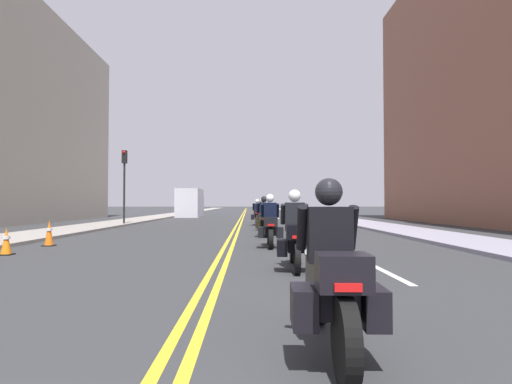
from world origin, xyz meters
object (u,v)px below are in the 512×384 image
motorcycle_3 (264,220)px  parked_truck (191,204)px  motorcycle_2 (270,226)px  motorcycle_5 (257,215)px  motorcycle_6 (261,213)px  motorcycle_4 (262,217)px  traffic_cone_0 (49,233)px  traffic_light_near (124,173)px  motorcycle_0 (331,281)px  traffic_cone_2 (6,241)px  motorcycle_1 (295,237)px

motorcycle_3 → parked_truck: (-6.54, 25.28, 0.60)m
motorcycle_2 → motorcycle_5: (-0.13, 12.95, 0.01)m
motorcycle_2 → motorcycle_6: (0.26, 17.07, 0.00)m
motorcycle_4 → traffic_cone_0: size_ratio=2.58×
motorcycle_2 → traffic_light_near: traffic_light_near is taller
traffic_light_near → parked_truck: (1.80, 16.60, -1.95)m
motorcycle_0 → motorcycle_6: size_ratio=0.98×
motorcycle_4 → motorcycle_5: bearing=91.1°
traffic_cone_2 → traffic_light_near: size_ratio=0.15×
motorcycle_5 → parked_truck: parked_truck is taller
motorcycle_2 → motorcycle_6: size_ratio=0.91×
traffic_cone_0 → parked_truck: size_ratio=0.13×
parked_truck → motorcycle_5: bearing=-68.7°
motorcycle_1 → motorcycle_2: 4.34m
motorcycle_2 → parked_truck: size_ratio=0.32×
traffic_cone_0 → traffic_light_near: (-1.35, 12.43, 2.81)m
motorcycle_2 → traffic_light_near: size_ratio=0.45×
traffic_cone_0 → motorcycle_4: bearing=48.0°
traffic_light_near → motorcycle_1: bearing=-63.3°
traffic_cone_0 → parked_truck: 29.04m
motorcycle_4 → motorcycle_5: same height
motorcycle_2 → motorcycle_6: motorcycle_2 is taller
motorcycle_0 → traffic_light_near: traffic_light_near is taller
motorcycle_5 → traffic_cone_2: size_ratio=3.07×
motorcycle_2 → motorcycle_3: size_ratio=0.97×
motorcycle_2 → motorcycle_1: bearing=-85.0°
traffic_cone_0 → motorcycle_6: bearing=66.4°
motorcycle_2 → parked_truck: bearing=103.8°
motorcycle_0 → traffic_cone_2: size_ratio=3.14×
motorcycle_1 → motorcycle_2: size_ratio=1.04×
motorcycle_1 → traffic_cone_0: size_ratio=2.64×
motorcycle_1 → motorcycle_5: (-0.42, 17.27, -0.01)m
motorcycle_4 → traffic_cone_0: 10.55m
motorcycle_5 → traffic_cone_2: motorcycle_5 is taller
motorcycle_0 → motorcycle_6: motorcycle_6 is taller
motorcycle_2 → traffic_cone_2: 7.27m
motorcycle_3 → traffic_cone_0: (-6.99, -3.74, -0.26)m
motorcycle_6 → parked_truck: (-6.82, 12.41, 0.62)m
motorcycle_0 → motorcycle_5: (-0.21, 22.02, 0.01)m
motorcycle_4 → traffic_cone_0: bearing=-132.9°
motorcycle_2 → traffic_light_near: 15.57m
motorcycle_3 → traffic_light_near: size_ratio=0.47×
parked_truck → motorcycle_6: bearing=-61.2°
motorcycle_2 → traffic_cone_2: (-7.02, -1.85, -0.29)m
motorcycle_4 → traffic_light_near: traffic_light_near is taller
parked_truck → motorcycle_0: bearing=-80.2°
traffic_cone_0 → motorcycle_5: bearing=61.2°
motorcycle_0 → motorcycle_6: (0.18, 26.14, 0.00)m
motorcycle_4 → motorcycle_5: (-0.17, 4.65, -0.00)m
motorcycle_6 → traffic_light_near: traffic_light_near is taller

